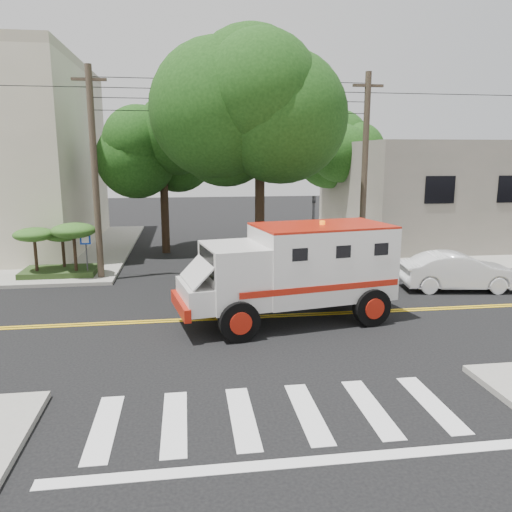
{
  "coord_description": "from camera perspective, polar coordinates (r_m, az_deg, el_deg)",
  "views": [
    {
      "loc": [
        -1.86,
        -15.98,
        5.38
      ],
      "look_at": [
        0.76,
        2.48,
        1.6
      ],
      "focal_mm": 35.0,
      "sensor_mm": 36.0,
      "label": 1
    }
  ],
  "objects": [
    {
      "name": "armored_truck",
      "position": [
        16.25,
        4.6,
        -1.3
      ],
      "size": [
        7.29,
        3.81,
        3.17
      ],
      "rotation": [
        0.0,
        0.0,
        0.18
      ],
      "color": "silver",
      "rests_on": "ground"
    },
    {
      "name": "parked_sedan",
      "position": [
        21.78,
        22.11,
        -1.66
      ],
      "size": [
        4.77,
        2.22,
        1.51
      ],
      "primitive_type": "imported",
      "rotation": [
        0.0,
        0.0,
        1.43
      ],
      "color": "white",
      "rests_on": "ground"
    },
    {
      "name": "pedestrian_b",
      "position": [
        25.59,
        8.77,
        1.5
      ],
      "size": [
        0.9,
        0.73,
        1.73
      ],
      "primitive_type": "imported",
      "rotation": [
        0.0,
        0.0,
        3.05
      ],
      "color": "gray",
      "rests_on": "sidewalk_ne"
    },
    {
      "name": "utility_pole_right",
      "position": [
        23.65,
        12.28,
        9.07
      ],
      "size": [
        0.28,
        0.28,
        9.0
      ],
      "primitive_type": "cylinder",
      "color": "#382D23",
      "rests_on": "ground"
    },
    {
      "name": "sidewalk_ne",
      "position": [
        33.66,
        19.21,
        1.74
      ],
      "size": [
        17.0,
        17.0,
        0.15
      ],
      "primitive_type": "cube",
      "color": "gray",
      "rests_on": "ground"
    },
    {
      "name": "palm_planter",
      "position": [
        23.58,
        -21.64,
        1.53
      ],
      "size": [
        3.52,
        2.63,
        2.36
      ],
      "color": "#1E3314",
      "rests_on": "sidewalk_nw"
    },
    {
      "name": "accessibility_sign",
      "position": [
        22.93,
        -18.85,
        0.75
      ],
      "size": [
        0.45,
        0.1,
        2.02
      ],
      "color": "#3F3F42",
      "rests_on": "ground"
    },
    {
      "name": "pedestrian_a",
      "position": [
        24.94,
        11.75,
        1.31
      ],
      "size": [
        0.74,
        0.54,
        1.88
      ],
      "primitive_type": "imported",
      "rotation": [
        0.0,
        0.0,
        3.28
      ],
      "color": "gray",
      "rests_on": "sidewalk_ne"
    },
    {
      "name": "utility_pole_left",
      "position": [
        22.32,
        -17.92,
        8.65
      ],
      "size": [
        0.28,
        0.28,
        9.0
      ],
      "primitive_type": "cylinder",
      "color": "#382D23",
      "rests_on": "ground"
    },
    {
      "name": "tree_main",
      "position": [
        22.59,
        1.7,
        16.07
      ],
      "size": [
        6.08,
        5.7,
        9.85
      ],
      "color": "black",
      "rests_on": "ground"
    },
    {
      "name": "tree_right",
      "position": [
        33.52,
        10.82,
        12.47
      ],
      "size": [
        4.8,
        4.5,
        8.2
      ],
      "color": "black",
      "rests_on": "ground"
    },
    {
      "name": "ground",
      "position": [
        16.97,
        -1.37,
        -7.03
      ],
      "size": [
        100.0,
        100.0,
        0.0
      ],
      "primitive_type": "plane",
      "color": "black",
      "rests_on": "ground"
    },
    {
      "name": "traffic_signal",
      "position": [
        22.53,
        6.57,
        3.33
      ],
      "size": [
        0.15,
        0.18,
        3.6
      ],
      "color": "#3F3F42",
      "rests_on": "ground"
    },
    {
      "name": "tree_left",
      "position": [
        27.78,
        -9.98,
        12.01
      ],
      "size": [
        4.48,
        4.2,
        7.7
      ],
      "color": "black",
      "rests_on": "ground"
    },
    {
      "name": "building_right",
      "position": [
        34.47,
        21.4,
        6.96
      ],
      "size": [
        14.0,
        12.0,
        6.0
      ],
      "primitive_type": "cube",
      "color": "slate",
      "rests_on": "sidewalk_ne"
    }
  ]
}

